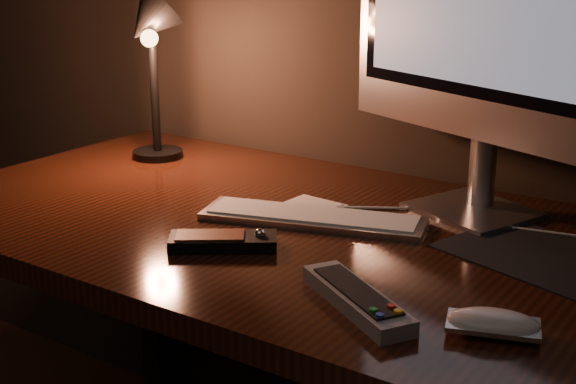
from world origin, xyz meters
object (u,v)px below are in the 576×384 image
Objects in this scene: desk at (361,290)px; desk_lamp at (150,46)px; keyboard at (313,217)px; mouse at (493,326)px; tv_remote at (356,298)px; media_remote at (223,241)px.

desk is 0.69m from desk_lamp.
keyboard is at bearing -147.41° from desk.
mouse is 0.18m from tv_remote.
desk is 4.29× the size of desk_lamp.
desk_lamp is (-0.44, 0.32, 0.24)m from media_remote.
desk is at bearing 15.71° from keyboard.
tv_remote is (-0.18, -0.03, 0.00)m from mouse.
keyboard is at bearing -16.42° from desk_lamp.
media_remote is at bearing -36.97° from desk_lamp.
desk_lamp is at bearing 108.79° from media_remote.
keyboard is 1.81× the size of tv_remote.
mouse is 0.46m from media_remote.
media_remote is 0.81× the size of tv_remote.
desk is at bearing -10.02° from desk_lamp.
desk is at bearing 149.11° from tv_remote.
media_remote is at bearing -121.50° from keyboard.
desk_lamp is at bearing 147.88° from keyboard.
mouse is 1.00m from desk_lamp.
keyboard is at bearing 163.57° from tv_remote.
media_remote is at bearing 155.62° from mouse.
media_remote is 0.29m from tv_remote.
desk_lamp is at bearing 171.16° from desk.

